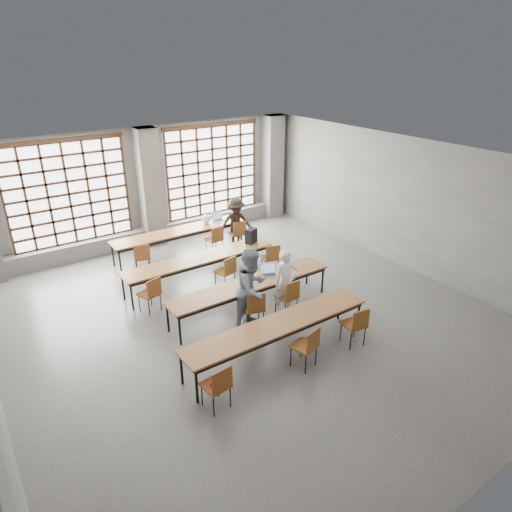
{
  "coord_description": "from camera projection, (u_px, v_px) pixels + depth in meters",
  "views": [
    {
      "loc": [
        -4.83,
        -7.35,
        5.53
      ],
      "look_at": [
        0.5,
        0.4,
        1.22
      ],
      "focal_mm": 32.0,
      "sensor_mm": 36.0,
      "label": 1
    }
  ],
  "objects": [
    {
      "name": "wall_right",
      "position": [
        404.0,
        203.0,
        12.14
      ],
      "size": [
        0.0,
        11.0,
        11.0
      ],
      "primitive_type": "plane",
      "rotation": [
        1.57,
        0.0,
        -1.57
      ],
      "color": "#595957",
      "rests_on": "floor"
    },
    {
      "name": "wall_back",
      "position": [
        146.0,
        186.0,
        13.69
      ],
      "size": [
        10.0,
        0.0,
        10.0
      ],
      "primitive_type": "plane",
      "rotation": [
        1.57,
        0.0,
        0.0
      ],
      "color": "#595957",
      "rests_on": "floor"
    },
    {
      "name": "desk_row_c",
      "position": [
        251.0,
        285.0,
        10.25
      ],
      "size": [
        4.0,
        0.7,
        0.73
      ],
      "color": "brown",
      "rests_on": "floor"
    },
    {
      "name": "mouse",
      "position": [
        285.0,
        271.0,
        10.69
      ],
      "size": [
        0.1,
        0.07,
        0.04
      ],
      "primitive_type": "ellipsoid",
      "rotation": [
        0.0,
        0.0,
        0.03
      ],
      "color": "white",
      "rests_on": "desk_row_c"
    },
    {
      "name": "desk_row_d",
      "position": [
        278.0,
        326.0,
        8.73
      ],
      "size": [
        4.0,
        0.7,
        0.73
      ],
      "color": "brown",
      "rests_on": "floor"
    },
    {
      "name": "ceiling",
      "position": [
        247.0,
        162.0,
        8.84
      ],
      "size": [
        11.0,
        11.0,
        0.0
      ],
      "primitive_type": "plane",
      "rotation": [
        3.14,
        0.0,
        0.0
      ],
      "color": "silver",
      "rests_on": "floor"
    },
    {
      "name": "laptop_back",
      "position": [
        218.0,
        218.0,
        13.9
      ],
      "size": [
        0.38,
        0.33,
        0.26
      ],
      "color": "#B5B5BA",
      "rests_on": "desk_row_a"
    },
    {
      "name": "sill_ledge",
      "position": [
        154.0,
        234.0,
        14.16
      ],
      "size": [
        9.8,
        0.35,
        0.5
      ],
      "primitive_type": "cube",
      "color": "#535350",
      "rests_on": "floor"
    },
    {
      "name": "chair_back_left",
      "position": [
        142.0,
        255.0,
        12.03
      ],
      "size": [
        0.52,
        0.52,
        0.88
      ],
      "color": "brown",
      "rests_on": "floor"
    },
    {
      "name": "paper_sheet_b",
      "position": [
        190.0,
        261.0,
        11.26
      ],
      "size": [
        0.32,
        0.24,
        0.0
      ],
      "primitive_type": "cube",
      "rotation": [
        0.0,
        0.0,
        -0.1
      ],
      "color": "white",
      "rests_on": "desk_row_b"
    },
    {
      "name": "green_box",
      "position": [
        247.0,
        280.0,
        10.24
      ],
      "size": [
        0.26,
        0.11,
        0.09
      ],
      "primitive_type": "cube",
      "rotation": [
        0.0,
        0.0,
        -0.1
      ],
      "color": "#287C30",
      "rests_on": "desk_row_c"
    },
    {
      "name": "chair_near_left",
      "position": [
        218.0,
        383.0,
        7.44
      ],
      "size": [
        0.46,
        0.46,
        0.88
      ],
      "color": "brown",
      "rests_on": "floor"
    },
    {
      "name": "paper_sheet_c",
      "position": [
        203.0,
        256.0,
        11.5
      ],
      "size": [
        0.36,
        0.32,
        0.0
      ],
      "primitive_type": "cube",
      "rotation": [
        0.0,
        0.0,
        0.44
      ],
      "color": "white",
      "rests_on": "desk_row_b"
    },
    {
      "name": "desk_row_b",
      "position": [
        200.0,
        260.0,
        11.48
      ],
      "size": [
        4.0,
        0.7,
        0.73
      ],
      "color": "brown",
      "rests_on": "floor"
    },
    {
      "name": "floor",
      "position": [
        248.0,
        316.0,
        10.3
      ],
      "size": [
        11.0,
        11.0,
        0.0
      ],
      "primitive_type": "plane",
      "color": "#4E4E4C",
      "rests_on": "ground"
    },
    {
      "name": "chair_mid_left",
      "position": [
        151.0,
        291.0,
        10.25
      ],
      "size": [
        0.53,
        0.53,
        0.88
      ],
      "color": "brown",
      "rests_on": "floor"
    },
    {
      "name": "chair_back_right",
      "position": [
        238.0,
        232.0,
        13.58
      ],
      "size": [
        0.48,
        0.48,
        0.88
      ],
      "color": "maroon",
      "rests_on": "floor"
    },
    {
      "name": "chair_near_mid",
      "position": [
        308.0,
        344.0,
        8.43
      ],
      "size": [
        0.51,
        0.52,
        0.88
      ],
      "color": "brown",
      "rests_on": "floor"
    },
    {
      "name": "chair_front_left",
      "position": [
        255.0,
        306.0,
        9.67
      ],
      "size": [
        0.52,
        0.52,
        0.88
      ],
      "color": "brown",
      "rests_on": "floor"
    },
    {
      "name": "chair_back_mid",
      "position": [
        215.0,
        237.0,
        13.18
      ],
      "size": [
        0.44,
        0.45,
        0.88
      ],
      "color": "brown",
      "rests_on": "floor"
    },
    {
      "name": "window_left",
      "position": [
        69.0,
        194.0,
        12.41
      ],
      "size": [
        3.32,
        0.12,
        3.0
      ],
      "color": "white",
      "rests_on": "wall_back"
    },
    {
      "name": "laptop_front",
      "position": [
        269.0,
        272.0,
        10.57
      ],
      "size": [
        0.44,
        0.41,
        0.26
      ],
      "color": "#ADADB2",
      "rests_on": "desk_row_c"
    },
    {
      "name": "column_mid",
      "position": [
        150.0,
        188.0,
        13.48
      ],
      "size": [
        0.6,
        0.55,
        3.5
      ],
      "primitive_type": "cube",
      "color": "#535350",
      "rests_on": "floor"
    },
    {
      "name": "student_back",
      "position": [
        236.0,
        223.0,
        13.59
      ],
      "size": [
        1.1,
        0.81,
        1.53
      ],
      "primitive_type": "imported",
      "rotation": [
        0.0,
        0.0,
        -0.26
      ],
      "color": "black",
      "rests_on": "floor"
    },
    {
      "name": "chair_front_right",
      "position": [
        289.0,
        294.0,
        10.14
      ],
      "size": [
        0.42,
        0.43,
        0.88
      ],
      "color": "brown",
      "rests_on": "floor"
    },
    {
      "name": "plastic_bag",
      "position": [
        206.0,
        219.0,
        13.6
      ],
      "size": [
        0.3,
        0.27,
        0.29
      ],
      "primitive_type": "ellipsoid",
      "rotation": [
        0.0,
        0.0,
        -0.26
      ],
      "color": "white",
      "rests_on": "desk_row_a"
    },
    {
      "name": "chair_mid_right",
      "position": [
        271.0,
        256.0,
        11.98
      ],
      "size": [
        0.52,
        0.52,
        0.88
      ],
      "color": "brown",
      "rests_on": "floor"
    },
    {
      "name": "backpack",
      "position": [
        251.0,
        236.0,
        12.23
      ],
      "size": [
        0.37,
        0.31,
        0.4
      ],
      "primitive_type": "cube",
      "rotation": [
        0.0,
        0.0,
        0.41
      ],
      "color": "black",
      "rests_on": "desk_row_b"
    },
    {
      "name": "desk_row_a",
      "position": [
        180.0,
        232.0,
        13.18
      ],
      "size": [
        4.0,
        0.7,
        0.73
      ],
      "color": "brown",
      "rests_on": "floor"
    },
    {
      "name": "chair_mid_centre",
      "position": [
        227.0,
        269.0,
        11.28
      ],
      "size": [
        0.51,
        0.51,
        0.88
      ],
      "color": "brown",
      "rests_on": "floor"
    },
    {
      "name": "window_right",
      "position": [
        213.0,
        171.0,
        14.73
      ],
      "size": [
        3.32,
        0.12,
        3.0
      ],
      "color": "white",
      "rests_on": "wall_back"
    },
    {
      "name": "red_pouch",
      "position": [
        215.0,
        383.0,
        7.51
      ],
      "size": [
        0.22,
        0.16,
        0.06
      ],
      "primitive_type": "cube",
      "rotation": [
        0.0,
        0.0,
        0.43
      ],
      "color": "#AC1516",
      "rests_on": "chair_near_left"
    },
    {
      "name": "student_female",
      "position": [
        252.0,
        288.0,
        9.62
      ],
      "size": [
        1.07,
        0.97,
        1.81
      ],
      "primitive_type": "imported",
      "rotation": [
        0.0,
        0.0,
        0.39
      ],
      "color": "navy",
      "rests_on": "floor"
    },
    {
      "name": "chair_near_right",
      "position": [
        356.0,
        323.0,
        9.08
      ],
      "size": [
        0.48,
        0.48,
        0.88
      ],
      "color": "brown",
      "rests_on": "floor"
    },
    {
      "name": "student_male",
      "position": [
        286.0,
        282.0,
        10.14
      ],
      "size": [
        0.62,
        0.47,
        1.54
      ],
      "primitive_type": "imported",
      "rotation": [
        0.0,
        0.0,
        -0.19
      ],
      "color": "white",
      "rests_on": "floor"
    },
    {
      "name": "column_right",
      "position": [
        272.0,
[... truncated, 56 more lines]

